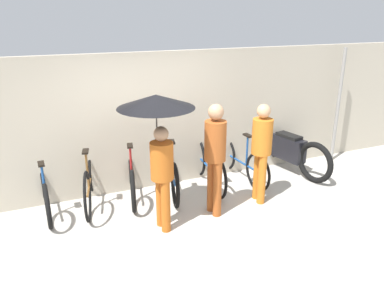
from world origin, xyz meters
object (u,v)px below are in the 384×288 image
at_px(parked_bicycle_1, 90,181).
at_px(parked_bicycle_4, 207,165).
at_px(parked_bicycle_5, 240,160).
at_px(pedestrian_center, 215,151).
at_px(parked_bicycle_3, 171,171).
at_px(parked_bicycle_0, 45,191).
at_px(pedestrian_leading, 158,124).
at_px(motorcycle, 288,150).
at_px(parked_bicycle_2, 132,177).
at_px(pedestrian_trailing, 262,146).

distance_m(parked_bicycle_1, parked_bicycle_4, 2.03).
xyz_separation_m(parked_bicycle_4, parked_bicycle_5, (0.68, 0.00, -0.02)).
relative_size(parked_bicycle_1, pedestrian_center, 1.01).
height_order(parked_bicycle_3, parked_bicycle_5, parked_bicycle_5).
xyz_separation_m(parked_bicycle_1, parked_bicycle_5, (2.71, -0.09, -0.04)).
bearing_deg(parked_bicycle_5, parked_bicycle_4, 86.29).
distance_m(parked_bicycle_0, pedestrian_leading, 2.19).
bearing_deg(motorcycle, parked_bicycle_2, 77.38).
bearing_deg(pedestrian_center, parked_bicycle_3, 105.50).
distance_m(parked_bicycle_3, parked_bicycle_5, 1.35).
bearing_deg(pedestrian_leading, parked_bicycle_5, 21.97).
xyz_separation_m(pedestrian_leading, pedestrian_trailing, (1.72, 0.09, -0.59)).
bearing_deg(parked_bicycle_4, parked_bicycle_1, 92.30).
bearing_deg(parked_bicycle_5, parked_bicycle_0, 84.53).
relative_size(pedestrian_leading, pedestrian_center, 1.12).
relative_size(parked_bicycle_3, pedestrian_leading, 0.93).
height_order(parked_bicycle_0, pedestrian_trailing, pedestrian_trailing).
xyz_separation_m(pedestrian_leading, motorcycle, (2.91, 0.96, -1.12)).
height_order(parked_bicycle_3, pedestrian_center, pedestrian_center).
xyz_separation_m(parked_bicycle_3, pedestrian_leading, (-0.51, -0.98, 1.16)).
bearing_deg(parked_bicycle_4, pedestrian_trailing, -143.66).
relative_size(pedestrian_trailing, motorcycle, 0.79).
bearing_deg(motorcycle, pedestrian_center, 103.72).
bearing_deg(parked_bicycle_0, parked_bicycle_3, -93.63).
xyz_separation_m(pedestrian_leading, pedestrian_center, (0.87, 0.01, -0.53)).
bearing_deg(parked_bicycle_3, parked_bicycle_1, 99.93).
height_order(parked_bicycle_0, parked_bicycle_2, parked_bicycle_2).
distance_m(parked_bicycle_2, pedestrian_leading, 1.59).
xyz_separation_m(parked_bicycle_0, parked_bicycle_1, (0.68, 0.00, 0.05)).
height_order(parked_bicycle_2, pedestrian_center, pedestrian_center).
bearing_deg(parked_bicycle_2, pedestrian_trailing, -104.98).
xyz_separation_m(pedestrian_center, motorcycle, (2.05, 0.95, -0.59)).
bearing_deg(parked_bicycle_0, pedestrian_center, -115.20).
height_order(parked_bicycle_4, parked_bicycle_5, parked_bicycle_5).
distance_m(pedestrian_leading, pedestrian_trailing, 1.82).
height_order(parked_bicycle_0, parked_bicycle_3, parked_bicycle_0).
bearing_deg(motorcycle, parked_bicycle_5, 78.53).
relative_size(parked_bicycle_2, pedestrian_trailing, 1.00).
distance_m(parked_bicycle_0, motorcycle, 4.43).
bearing_deg(parked_bicycle_1, parked_bicycle_4, -80.46).
relative_size(parked_bicycle_0, pedestrian_center, 0.95).
height_order(pedestrian_center, motorcycle, pedestrian_center).
bearing_deg(parked_bicycle_5, parked_bicycle_3, 85.32).
bearing_deg(motorcycle, pedestrian_leading, 97.08).
bearing_deg(parked_bicycle_0, parked_bicycle_2, -92.01).
xyz_separation_m(parked_bicycle_3, pedestrian_trailing, (1.21, -0.89, 0.57)).
bearing_deg(parked_bicycle_3, parked_bicycle_4, -78.58).
relative_size(parked_bicycle_4, pedestrian_trailing, 1.07).
bearing_deg(pedestrian_trailing, parked_bicycle_1, 167.99).
distance_m(pedestrian_center, motorcycle, 2.33).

